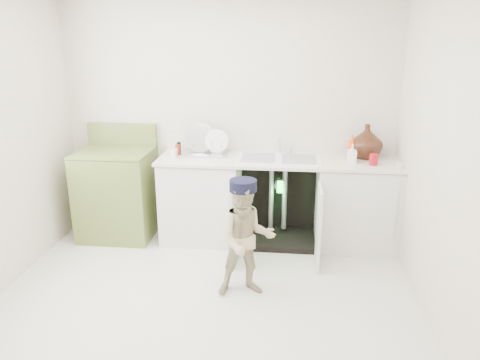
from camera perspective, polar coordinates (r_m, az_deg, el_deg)
name	(u,v)px	position (r m, az deg, el deg)	size (l,w,h in m)	color
ground	(206,298)	(4.04, -4.22, -14.20)	(3.50, 3.50, 0.00)	silver
room_shell	(202,154)	(3.54, -4.67, 3.22)	(6.00, 5.50, 1.26)	beige
counter_run	(280,198)	(4.87, 4.95, -2.20)	(2.44, 1.02, 1.24)	silver
avocado_stove	(117,192)	(5.17, -14.72, -1.46)	(0.76, 0.65, 1.18)	olive
repair_worker	(246,238)	(3.87, 0.78, -7.12)	(0.57, 0.98, 1.01)	tan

